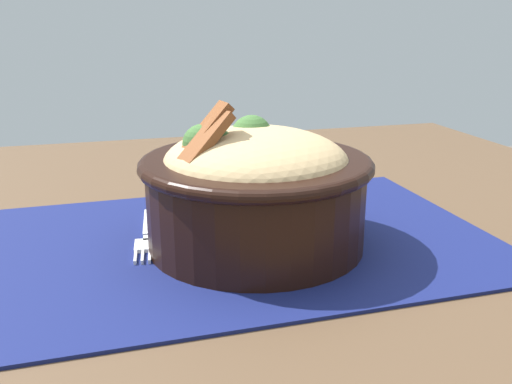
# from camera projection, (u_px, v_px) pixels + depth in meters

# --- Properties ---
(table) EXTENTS (1.11, 0.95, 0.74)m
(table) POSITION_uv_depth(u_px,v_px,m) (201.00, 299.00, 0.56)
(table) COLOR #4C3826
(table) RESTS_ON ground_plane
(placemat) EXTENTS (0.48, 0.31, 0.00)m
(placemat) POSITION_uv_depth(u_px,v_px,m) (236.00, 241.00, 0.53)
(placemat) COLOR #11194C
(placemat) RESTS_ON table
(bowl) EXTENTS (0.23, 0.23, 0.13)m
(bowl) POSITION_uv_depth(u_px,v_px,m) (255.00, 185.00, 0.50)
(bowl) COLOR black
(bowl) RESTS_ON placemat
(fork) EXTENTS (0.03, 0.13, 0.00)m
(fork) POSITION_uv_depth(u_px,v_px,m) (147.00, 236.00, 0.53)
(fork) COLOR silver
(fork) RESTS_ON placemat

